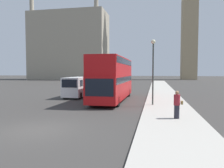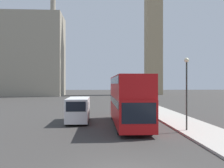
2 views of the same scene
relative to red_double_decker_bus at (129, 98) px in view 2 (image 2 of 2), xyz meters
The scene contains 4 objects.
building_block_distant 64.62m from the red_double_decker_bus, 116.14° to the left, with size 28.69×12.53×30.68m.
red_double_decker_bus is the anchor object (origin of this frame).
white_van 5.15m from the red_double_decker_bus, 155.31° to the left, with size 2.01×5.35×2.32m.
street_lamp 5.32m from the red_double_decker_bus, 37.94° to the right, with size 0.36×0.36×5.49m.
Camera 2 is at (-1.02, -9.78, 3.63)m, focal length 40.00 mm.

